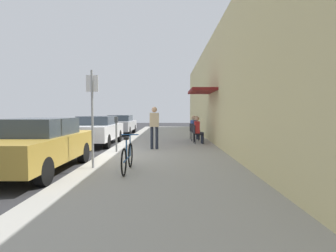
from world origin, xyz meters
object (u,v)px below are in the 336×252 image
cafe_chair_0 (197,133)px  seated_patron_0 (198,129)px  parked_car_0 (38,144)px  bicycle_0 (127,157)px  street_sign (92,111)px  parked_car_2 (120,124)px  pedestrian_standing (154,124)px  parked_car_1 (97,130)px  cafe_chair_1 (195,131)px  seated_patron_2 (195,127)px  cafe_chair_2 (194,130)px  parking_meter (116,131)px

cafe_chair_0 → seated_patron_0: bearing=3.2°
parked_car_0 → bicycle_0: parked_car_0 is taller
parked_car_0 → street_sign: (1.50, -0.05, 0.89)m
parked_car_2 → street_sign: size_ratio=1.69×
street_sign → bicycle_0: 1.58m
seated_patron_0 → pedestrian_standing: 2.76m
street_sign → cafe_chair_0: 6.60m
parked_car_0 → parked_car_1: parked_car_0 is taller
parked_car_0 → seated_patron_0: parked_car_0 is taller
street_sign → pedestrian_standing: 3.98m
parked_car_0 → parked_car_1: size_ratio=1.00×
parked_car_0 → pedestrian_standing: pedestrian_standing is taller
cafe_chair_1 → seated_patron_2: size_ratio=0.67×
bicycle_0 → cafe_chair_2: size_ratio=1.97×
seated_patron_2 → pedestrian_standing: size_ratio=0.76×
street_sign → cafe_chair_0: bearing=59.2°
cafe_chair_0 → pedestrian_standing: size_ratio=0.51×
parking_meter → parked_car_2: bearing=99.4°
parking_meter → street_sign: bearing=-91.0°
parked_car_0 → cafe_chair_2: bearing=56.8°
bicycle_0 → parked_car_1: bearing=111.1°
parked_car_2 → pedestrian_standing: pedestrian_standing is taller
pedestrian_standing → street_sign: bearing=-111.3°
parking_meter → pedestrian_standing: (1.39, 0.73, 0.23)m
parked_car_1 → parking_meter: 3.45m
street_sign → cafe_chair_1: (3.34, 6.52, -1.02)m
seated_patron_2 → bicycle_0: bearing=-107.0°
bicycle_0 → cafe_chair_1: bicycle_0 is taller
parked_car_1 → bicycle_0: 6.90m
parked_car_0 → seated_patron_2: 8.88m
cafe_chair_0 → cafe_chair_2: bearing=89.9°
seated_patron_0 → parking_meter: bearing=-141.5°
cafe_chair_1 → cafe_chair_2: 0.92m
bicycle_0 → seated_patron_0: bearing=68.2°
cafe_chair_0 → cafe_chair_1: (0.00, 0.92, 0.00)m
street_sign → parking_meter: bearing=89.0°
parked_car_0 → pedestrian_standing: (2.94, 3.63, 0.37)m
street_sign → cafe_chair_2: bearing=65.8°
cafe_chair_1 → parking_meter: bearing=-132.6°
seated_patron_0 → cafe_chair_1: seated_patron_0 is taller
parked_car_1 → pedestrian_standing: pedestrian_standing is taller
bicycle_0 → cafe_chair_0: bicycle_0 is taller
parked_car_0 → cafe_chair_2: size_ratio=5.06×
seated_patron_2 → parking_meter: bearing=-126.5°
parked_car_0 → parking_meter: parked_car_0 is taller
parked_car_1 → pedestrian_standing: 3.78m
parked_car_2 → parking_meter: 9.45m
parked_car_2 → parking_meter: bearing=-80.6°
cafe_chair_0 → cafe_chair_1: 0.92m
parking_meter → parked_car_1: bearing=116.7°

